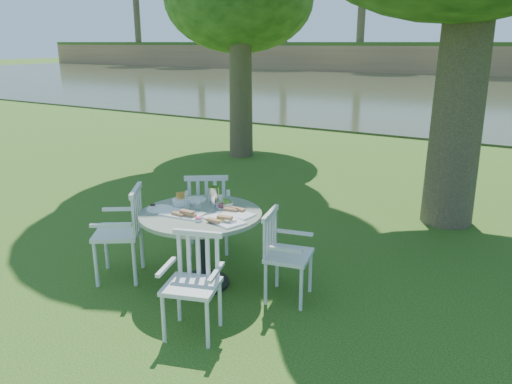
% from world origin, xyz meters
% --- Properties ---
extents(ground, '(140.00, 140.00, 0.00)m').
position_xyz_m(ground, '(0.00, 0.00, 0.00)').
color(ground, '#1B3D0C').
rests_on(ground, ground).
extents(table, '(1.26, 1.26, 0.81)m').
position_xyz_m(table, '(-0.17, -0.62, 0.64)').
color(table, black).
rests_on(table, ground).
extents(chair_ne, '(0.51, 0.54, 0.90)m').
position_xyz_m(chair_ne, '(0.66, -0.44, 0.53)').
color(chair_ne, silver).
rests_on(chair_ne, ground).
extents(chair_nw, '(0.69, 0.68, 1.01)m').
position_xyz_m(chair_nw, '(-0.62, 0.09, 0.59)').
color(chair_nw, silver).
rests_on(chair_nw, ground).
extents(chair_sw, '(0.68, 0.69, 1.02)m').
position_xyz_m(chair_sw, '(-0.97, -0.89, 0.60)').
color(chair_sw, silver).
rests_on(chair_sw, ground).
extents(chair_se, '(0.56, 0.54, 0.90)m').
position_xyz_m(chair_se, '(0.29, -1.34, 0.53)').
color(chair_se, silver).
rests_on(chair_se, ground).
extents(tableware, '(1.16, 0.71, 0.22)m').
position_xyz_m(tableware, '(-0.19, -0.54, 0.85)').
color(tableware, white).
rests_on(tableware, table).
extents(river, '(100.00, 28.00, 0.12)m').
position_xyz_m(river, '(0.00, 23.00, 0.00)').
color(river, '#2B321E').
rests_on(river, ground).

